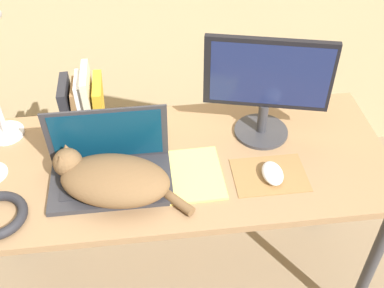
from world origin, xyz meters
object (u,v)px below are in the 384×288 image
object	(u,v)px
cat	(111,179)
laptop	(110,168)
computer_mouse	(272,173)
external_monitor	(267,85)
notepad	(194,174)
book_row	(84,106)

from	to	relation	value
cat	laptop	bearing A→B (deg)	95.18
laptop	computer_mouse	world-z (taller)	laptop
laptop	external_monitor	size ratio (longest dim) A/B	0.93
laptop	cat	world-z (taller)	laptop
notepad	book_row	bearing A→B (deg)	141.47
book_row	computer_mouse	bearing A→B (deg)	-28.09
computer_mouse	notepad	xyz separation A→B (m)	(-0.26, 0.04, -0.02)
cat	computer_mouse	bearing A→B (deg)	-0.12
book_row	external_monitor	bearing A→B (deg)	-8.94
external_monitor	book_row	distance (m)	0.65
laptop	computer_mouse	xyz separation A→B (m)	(0.53, -0.06, -0.03)
laptop	external_monitor	bearing A→B (deg)	17.04
external_monitor	computer_mouse	bearing A→B (deg)	-93.97
external_monitor	notepad	distance (m)	0.39
notepad	external_monitor	bearing A→B (deg)	34.46
laptop	book_row	world-z (taller)	book_row
cat	computer_mouse	size ratio (longest dim) A/B	4.01
cat	computer_mouse	distance (m)	0.53
book_row	notepad	world-z (taller)	book_row
laptop	computer_mouse	size ratio (longest dim) A/B	3.62
book_row	laptop	bearing A→B (deg)	-72.13
external_monitor	computer_mouse	distance (m)	0.30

